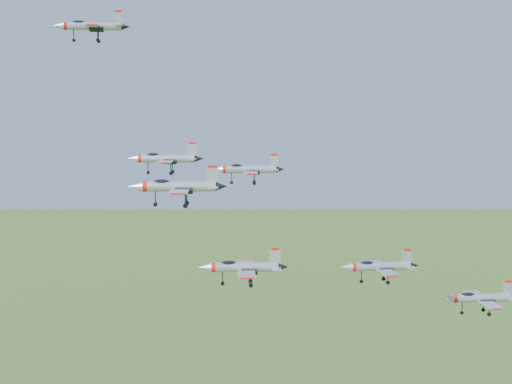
{
  "coord_description": "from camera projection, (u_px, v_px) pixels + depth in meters",
  "views": [
    {
      "loc": [
        19.75,
        -105.56,
        153.62
      ],
      "look_at": [
        9.41,
        -1.53,
        139.94
      ],
      "focal_mm": 50.0,
      "sensor_mm": 36.0,
      "label": 1
    }
  ],
  "objects": [
    {
      "name": "jet_left_high",
      "position": [
        164.0,
        158.0,
        104.75
      ],
      "size": [
        11.36,
        9.41,
        3.04
      ],
      "rotation": [
        0.0,
        0.0,
        0.08
      ],
      "color": "#9DA1A9"
    },
    {
      "name": "jet_left_low",
      "position": [
        247.0,
        169.0,
        112.66
      ],
      "size": [
        11.52,
        9.58,
        3.08
      ],
      "rotation": [
        0.0,
        0.0,
        0.11
      ],
      "color": "#9DA1A9"
    },
    {
      "name": "jet_lead",
      "position": [
        90.0,
        26.0,
        120.28
      ],
      "size": [
        12.8,
        10.85,
        3.47
      ],
      "rotation": [
        0.0,
        0.0,
        0.26
      ],
      "color": "#9DA1A9"
    },
    {
      "name": "jet_trail",
      "position": [
        379.0,
        266.0,
        103.42
      ],
      "size": [
        11.68,
        9.85,
        3.14
      ],
      "rotation": [
        0.0,
        0.0,
        0.22
      ],
      "color": "#9DA1A9"
    },
    {
      "name": "jet_right_low",
      "position": [
        242.0,
        267.0,
        94.99
      ],
      "size": [
        12.13,
        10.11,
        3.24
      ],
      "rotation": [
        0.0,
        0.0,
        0.13
      ],
      "color": "#9DA1A9"
    },
    {
      "name": "jet_right_high",
      "position": [
        176.0,
        186.0,
        91.44
      ],
      "size": [
        12.78,
        10.64,
        3.42
      ],
      "rotation": [
        0.0,
        0.0,
        0.12
      ],
      "color": "#9DA1A9"
    },
    {
      "name": "jet_extra",
      "position": [
        479.0,
        298.0,
        110.34
      ],
      "size": [
        12.51,
        10.51,
        3.36
      ],
      "rotation": [
        0.0,
        0.0,
        0.19
      ],
      "color": "#9DA1A9"
    }
  ]
}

